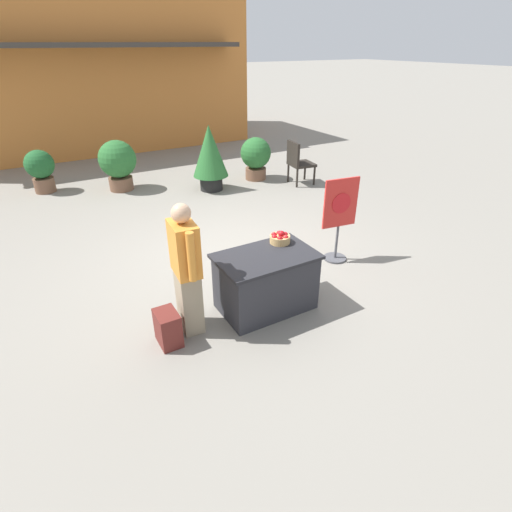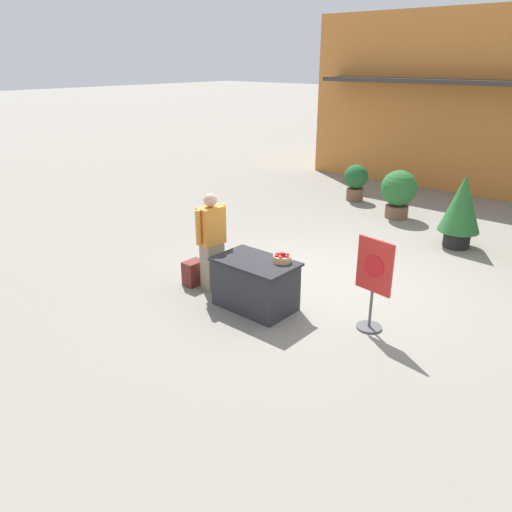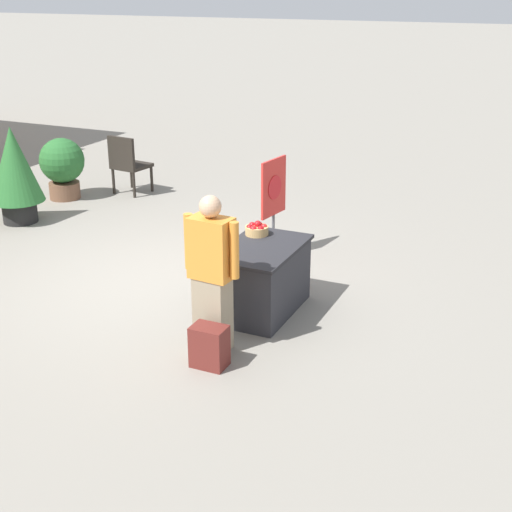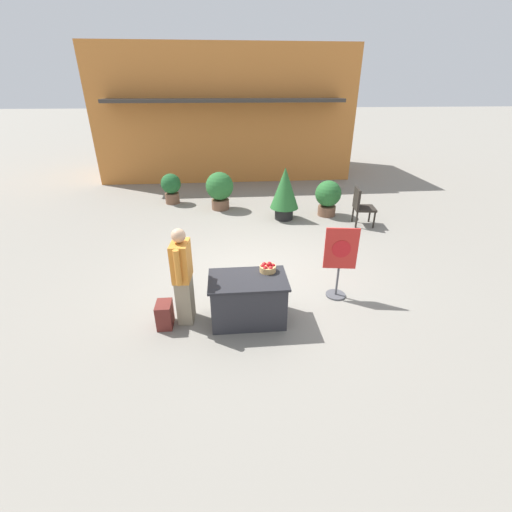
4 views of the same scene
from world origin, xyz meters
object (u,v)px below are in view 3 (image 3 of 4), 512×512
apple_basket (257,229)px  potted_plant_near_right (62,165)px  display_table (261,279)px  patio_chair (127,162)px  person_visitor (212,274)px  potted_plant_far_left (15,170)px  backpack (209,346)px  poster_board (274,204)px

apple_basket → potted_plant_near_right: size_ratio=0.26×
display_table → apple_basket: 0.60m
patio_chair → person_visitor: bearing=-130.4°
apple_basket → patio_chair: 4.89m
person_visitor → potted_plant_far_left: (2.37, 4.61, 0.01)m
display_table → backpack: (-1.34, -0.05, -0.18)m
poster_board → potted_plant_far_left: size_ratio=0.90×
backpack → poster_board: bearing=11.5°
display_table → person_visitor: person_visitor is taller
display_table → poster_board: size_ratio=0.93×
apple_basket → backpack: 1.81m
poster_board → potted_plant_near_right: (1.03, 4.33, -0.15)m
apple_basket → display_table: bearing=-148.3°
person_visitor → patio_chair: bearing=46.7°
backpack → poster_board: (3.00, 0.61, 0.52)m
person_visitor → potted_plant_near_right: size_ratio=1.56×
poster_board → backpack: bearing=-70.1°
person_visitor → backpack: 0.71m
patio_chair → display_table: bearing=-122.4°
person_visitor → apple_basket: bearing=10.0°
poster_board → person_visitor: bearing=-71.4°
backpack → potted_plant_far_left: (2.70, 4.74, 0.62)m
backpack → poster_board: poster_board is taller
display_table → poster_board: (1.66, 0.56, 0.34)m
backpack → potted_plant_near_right: potted_plant_near_right is taller
potted_plant_far_left → apple_basket: bearing=-102.8°
apple_basket → potted_plant_near_right: potted_plant_near_right is taller
poster_board → potted_plant_far_left: 4.15m
apple_basket → patio_chair: size_ratio=0.26×
display_table → person_visitor: bearing=175.4°
apple_basket → poster_board: bearing=15.0°
person_visitor → potted_plant_near_right: bearing=57.0°
backpack → patio_chair: (4.71, 4.09, 0.37)m
person_visitor → backpack: bearing=-153.8°
person_visitor → potted_plant_near_right: 6.07m
display_table → backpack: size_ratio=2.96×
patio_chair → backpack: bearing=-131.6°
potted_plant_far_left → potted_plant_near_right: potted_plant_far_left is taller
backpack → potted_plant_far_left: potted_plant_far_left is taller
backpack → potted_plant_far_left: bearing=60.3°
patio_chair → potted_plant_far_left: bearing=169.3°
apple_basket → potted_plant_far_left: (1.02, 4.49, -0.01)m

